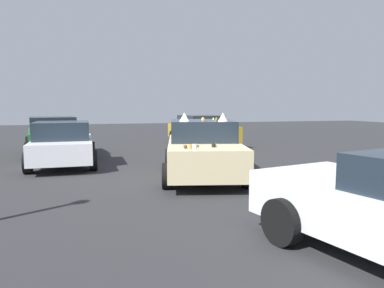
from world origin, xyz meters
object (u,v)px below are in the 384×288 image
object	(u,v)px
art_car_decorated	(203,149)
parked_sedan_behind_left	(201,130)
parked_sedan_row_back_center	(52,136)
parked_sedan_far_left	(63,144)

from	to	relation	value
art_car_decorated	parked_sedan_behind_left	xyz separation A→B (m)	(7.41, -2.35, -0.02)
art_car_decorated	parked_sedan_row_back_center	bearing A→B (deg)	-130.46
art_car_decorated	parked_sedan_row_back_center	xyz separation A→B (m)	(5.94, 4.29, -0.02)
art_car_decorated	parked_sedan_far_left	distance (m)	4.74
parked_sedan_behind_left	parked_sedan_row_back_center	bearing A→B (deg)	-84.91
parked_sedan_far_left	parked_sedan_row_back_center	size ratio (longest dim) A/B	0.86
parked_sedan_far_left	parked_sedan_behind_left	bearing A→B (deg)	-53.93
art_car_decorated	parked_sedan_behind_left	bearing A→B (deg)	176.09
parked_sedan_row_back_center	parked_sedan_behind_left	bearing A→B (deg)	-85.33
parked_sedan_row_back_center	parked_sedan_behind_left	size ratio (longest dim) A/B	0.97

